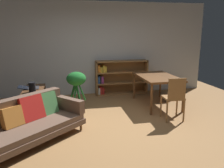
{
  "coord_description": "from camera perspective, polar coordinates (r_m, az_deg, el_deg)",
  "views": [
    {
      "loc": [
        -0.91,
        -4.08,
        1.85
      ],
      "look_at": [
        0.06,
        0.6,
        0.75
      ],
      "focal_mm": 36.61,
      "sensor_mm": 36.0,
      "label": 1
    }
  ],
  "objects": [
    {
      "name": "open_laptop",
      "position": [
        5.63,
        -19.82,
        -0.86
      ],
      "size": [
        0.48,
        0.35,
        0.06
      ],
      "color": "#333338",
      "rests_on": "media_console"
    },
    {
      "name": "dining_chair_near",
      "position": [
        4.94,
        15.29,
        -2.92
      ],
      "size": [
        0.43,
        0.41,
        0.94
      ],
      "color": "olive",
      "rests_on": "ground_plane"
    },
    {
      "name": "back_wall_panel",
      "position": [
        6.86,
        -4.06,
        8.75
      ],
      "size": [
        6.8,
        0.1,
        2.7
      ],
      "primitive_type": "cube",
      "color": "silver",
      "rests_on": "ground_plane"
    },
    {
      "name": "potted_floor_plant",
      "position": [
        5.53,
        -8.89,
        0.23
      ],
      "size": [
        0.47,
        0.54,
        0.92
      ],
      "color": "brown",
      "rests_on": "ground_plane"
    },
    {
      "name": "bookshelf",
      "position": [
        6.91,
        1.58,
        1.74
      ],
      "size": [
        1.57,
        0.34,
        1.02
      ],
      "color": "olive",
      "rests_on": "ground_plane"
    },
    {
      "name": "ground_plane",
      "position": [
        4.57,
        0.84,
        -10.93
      ],
      "size": [
        8.16,
        8.16,
        0.0
      ],
      "primitive_type": "plane",
      "color": "#9E7042"
    },
    {
      "name": "dining_table",
      "position": [
        5.88,
        11.17,
        1.31
      ],
      "size": [
        0.88,
        1.42,
        0.76
      ],
      "color": "brown",
      "rests_on": "ground_plane"
    },
    {
      "name": "desk_speaker",
      "position": [
        5.27,
        -19.31,
        -0.74
      ],
      "size": [
        0.15,
        0.15,
        0.22
      ],
      "color": "black",
      "rests_on": "media_console"
    },
    {
      "name": "media_console",
      "position": [
        5.64,
        -18.77,
        -4.01
      ],
      "size": [
        0.44,
        1.06,
        0.56
      ],
      "color": "#56351E",
      "rests_on": "ground_plane"
    },
    {
      "name": "fabric_couch",
      "position": [
        4.22,
        -20.64,
        -8.68
      ],
      "size": [
        1.98,
        1.9,
        0.75
      ],
      "color": "brown",
      "rests_on": "ground_plane"
    }
  ]
}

